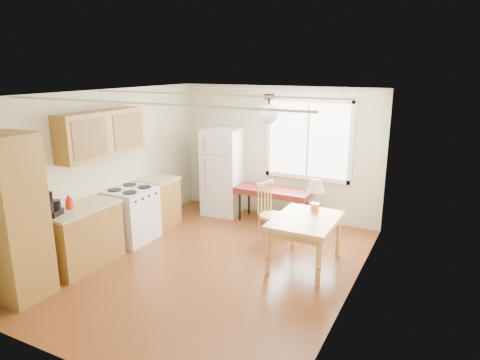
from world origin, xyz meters
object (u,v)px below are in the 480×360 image
Objects in this scene: bench at (273,193)px; chair at (268,208)px; refrigerator at (223,172)px; dining_table at (305,225)px.

chair reaches higher than bench.
refrigerator is 1.70× the size of chair.
refrigerator is 1.63m from chair.
chair is (-0.86, 0.63, -0.06)m from dining_table.
refrigerator is 2.67m from dining_table.
dining_table is at bearing -16.73° from chair.
chair is (0.25, -0.80, -0.01)m from bench.
chair is at bearing -39.19° from refrigerator.
chair reaches higher than dining_table.
chair is at bearing 143.65° from dining_table.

